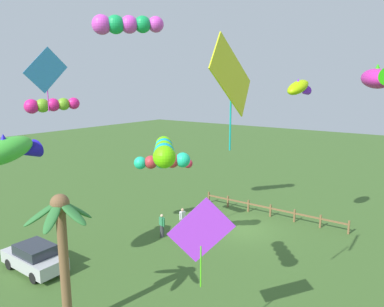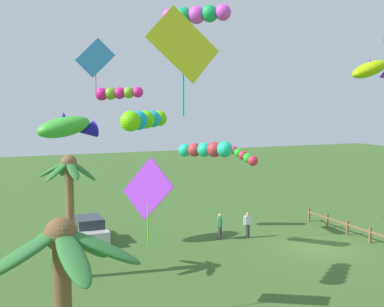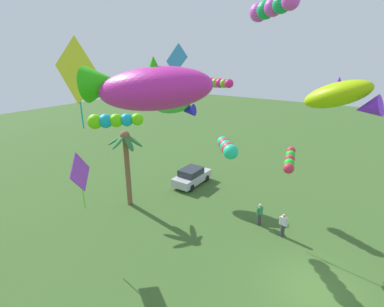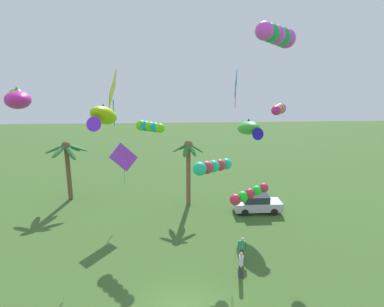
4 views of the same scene
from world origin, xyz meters
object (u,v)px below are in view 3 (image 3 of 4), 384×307
Objects in this scene: kite_diamond_5 at (76,71)px; kite_tube_9 at (219,83)px; kite_fish_8 at (341,96)px; kite_fish_10 at (175,107)px; kite_tube_0 at (113,121)px; kite_tube_1 at (290,160)px; kite_tube_3 at (271,8)px; spectator_0 at (283,225)px; kite_tube_7 at (227,147)px; kite_diamond_6 at (80,173)px; kite_diamond_4 at (177,60)px; kite_fish_2 at (147,87)px; spectator_1 at (260,214)px; parked_car_0 at (192,176)px; palm_tree_0 at (126,153)px.

kite_diamond_5 is 1.48× the size of kite_tube_9.
kite_fish_8 reaches higher than kite_fish_10.
kite_tube_0 is at bearing 171.75° from kite_tube_9.
kite_tube_3 reaches higher than kite_tube_1.
kite_tube_7 is (-1.36, 3.45, 4.87)m from spectator_0.
kite_diamond_6 is at bearing 130.64° from spectator_0.
kite_diamond_4 reaches higher than kite_tube_7.
kite_diamond_5 reaches higher than kite_tube_1.
spectator_0 is 0.44× the size of kite_tube_3.
kite_diamond_6 is (3.77, 8.68, -5.38)m from kite_fish_2.
kite_tube_1 is 10.55m from kite_fish_10.
spectator_1 is at bearing -122.96° from kite_tube_9.
kite_diamond_6 is 12.34m from kite_tube_9.
kite_tube_3 reaches higher than parked_car_0.
kite_fish_8 is (-9.87, -11.93, 9.04)m from parked_car_0.
palm_tree_0 is 5.19m from kite_tube_0.
kite_fish_8 is at bearing -106.92° from palm_tree_0.
kite_fish_10 is at bearing 118.54° from parked_car_0.
kite_tube_3 is at bearing -32.37° from kite_diamond_6.
parked_car_0 is 1.56× the size of kite_tube_0.
kite_tube_9 is (3.45, 5.32, 8.04)m from spectator_1.
kite_tube_3 is 0.98× the size of kite_fish_10.
kite_diamond_4 is 9.15m from kite_diamond_5.
parked_car_0 is at bearing 0.80° from kite_diamond_6.
kite_fish_8 is (-1.14, -11.24, 2.34)m from kite_tube_0.
kite_diamond_5 is (-10.17, 4.92, -3.32)m from kite_tube_3.
kite_diamond_5 is (-9.05, -1.30, -0.37)m from kite_diamond_4.
spectator_0 is 0.54× the size of kite_diamond_4.
palm_tree_0 is 2.18× the size of kite_tube_7.
kite_fish_8 is (0.97, -11.78, 4.90)m from kite_diamond_6.
kite_tube_7 is at bearing 17.55° from kite_fish_2.
kite_tube_0 is (-5.57, 8.40, 6.64)m from spectator_0.
spectator_0 is 0.63× the size of kite_tube_0.
kite_tube_0 is 0.84× the size of kite_fish_2.
palm_tree_0 is at bearing 40.36° from kite_tube_0.
kite_tube_1 is 11.86m from kite_diamond_6.
kite_fish_8 reaches higher than palm_tree_0.
spectator_0 is 6.12m from kite_tube_7.
kite_tube_0 is 3.76m from kite_diamond_5.
kite_fish_8 reaches higher than kite_tube_1.
kite_tube_1 is 3.75m from kite_tube_7.
kite_tube_9 is at bearing 23.86° from kite_fish_2.
kite_fish_10 is at bearing 77.44° from kite_tube_1.
palm_tree_0 is 2.32× the size of kite_tube_0.
parked_car_0 is 2.46× the size of spectator_1.
kite_fish_8 is (-6.71, -2.84, 8.98)m from spectator_0.
kite_diamond_6 is at bearing 165.39° from kite_tube_0.
parked_car_0 is at bearing 108.67° from kite_tube_9.
kite_tube_9 reaches higher than spectator_0.
kite_fish_2 reaches higher than kite_tube_1.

